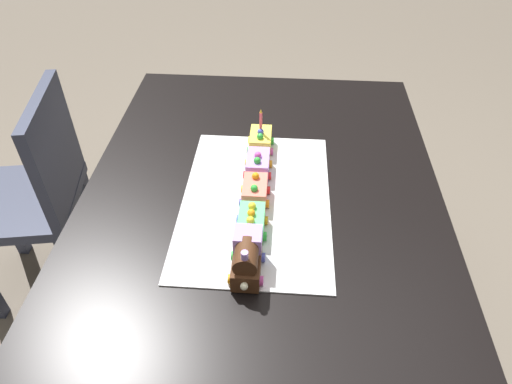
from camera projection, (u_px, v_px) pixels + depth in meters
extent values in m
plane|color=#6B6054|center=(260.00, 342.00, 1.76)|extent=(8.00, 8.00, 0.00)
cube|color=black|center=(261.00, 202.00, 1.28)|extent=(1.40, 1.00, 0.03)
cube|color=black|center=(372.00, 170.00, 1.98)|extent=(0.07, 0.07, 0.71)
cube|color=black|center=(170.00, 161.00, 2.02)|extent=(0.07, 0.07, 0.71)
cube|color=#2D3347|center=(22.00, 202.00, 1.70)|extent=(0.46, 0.46, 0.04)
cube|color=#2D3347|center=(54.00, 151.00, 1.57)|extent=(0.40, 0.10, 0.40)
cube|color=#2D3347|center=(10.00, 217.00, 1.97)|extent=(0.04, 0.04, 0.42)
cube|color=#2D3347|center=(91.00, 212.00, 1.99)|extent=(0.04, 0.04, 0.42)
cube|color=#2D3347|center=(76.00, 274.00, 1.74)|extent=(0.04, 0.04, 0.42)
cube|color=silver|center=(256.00, 201.00, 1.26)|extent=(0.60, 0.40, 0.00)
cube|color=#472816|center=(247.00, 264.00, 1.06)|extent=(0.12, 0.06, 0.05)
cylinder|color=#472816|center=(246.00, 257.00, 1.02)|extent=(0.07, 0.05, 0.05)
cube|color=#AD84E0|center=(248.00, 239.00, 1.05)|extent=(0.06, 0.06, 0.04)
cylinder|color=#AD84E0|center=(245.00, 257.00, 0.97)|extent=(0.02, 0.02, 0.03)
sphere|color=#F4EFCC|center=(244.00, 286.00, 1.00)|extent=(0.02, 0.02, 0.02)
cylinder|color=#D84CB2|center=(262.00, 281.00, 1.04)|extent=(0.02, 0.01, 0.02)
cylinder|color=#4C59D8|center=(263.00, 257.00, 1.09)|extent=(0.02, 0.01, 0.02)
cylinder|color=orange|center=(230.00, 279.00, 1.04)|extent=(0.02, 0.01, 0.02)
cylinder|color=green|center=(233.00, 256.00, 1.09)|extent=(0.02, 0.01, 0.02)
cube|color=#59CC7A|center=(251.00, 223.00, 1.15)|extent=(0.10, 0.06, 0.06)
cylinder|color=green|center=(265.00, 236.00, 1.14)|extent=(0.02, 0.01, 0.02)
cylinder|color=orange|center=(266.00, 221.00, 1.18)|extent=(0.02, 0.01, 0.02)
cylinder|color=#D84CB2|center=(236.00, 235.00, 1.14)|extent=(0.02, 0.01, 0.02)
cylinder|color=#4C59D8|center=(238.00, 219.00, 1.19)|extent=(0.02, 0.01, 0.02)
sphere|color=orange|center=(251.00, 213.00, 1.13)|extent=(0.02, 0.02, 0.02)
sphere|color=yellow|center=(250.00, 220.00, 1.11)|extent=(0.02, 0.02, 0.02)
sphere|color=yellow|center=(252.00, 206.00, 1.15)|extent=(0.02, 0.02, 0.02)
cube|color=#F27260|center=(255.00, 192.00, 1.24)|extent=(0.10, 0.06, 0.06)
cylinder|color=orange|center=(268.00, 204.00, 1.23)|extent=(0.02, 0.01, 0.02)
cylinder|color=red|center=(269.00, 190.00, 1.27)|extent=(0.02, 0.01, 0.02)
cylinder|color=#4C59D8|center=(241.00, 203.00, 1.23)|extent=(0.02, 0.01, 0.02)
cylinder|color=yellow|center=(243.00, 189.00, 1.27)|extent=(0.02, 0.01, 0.02)
sphere|color=green|center=(254.00, 188.00, 1.20)|extent=(0.02, 0.02, 0.02)
sphere|color=orange|center=(256.00, 176.00, 1.24)|extent=(0.02, 0.02, 0.02)
cube|color=#AD84E0|center=(258.00, 165.00, 1.33)|extent=(0.10, 0.06, 0.06)
cylinder|color=red|center=(270.00, 176.00, 1.32)|extent=(0.02, 0.01, 0.02)
cylinder|color=orange|center=(271.00, 164.00, 1.36)|extent=(0.02, 0.01, 0.02)
cylinder|color=red|center=(245.00, 175.00, 1.32)|extent=(0.02, 0.01, 0.02)
cylinder|color=yellow|center=(246.00, 163.00, 1.36)|extent=(0.02, 0.01, 0.02)
sphere|color=green|center=(257.00, 161.00, 1.29)|extent=(0.02, 0.02, 0.02)
sphere|color=#D84CB2|center=(258.00, 155.00, 1.31)|extent=(0.02, 0.02, 0.02)
cube|color=#F4E04C|center=(261.00, 141.00, 1.42)|extent=(0.10, 0.06, 0.06)
cylinder|color=#D84CB2|center=(272.00, 151.00, 1.41)|extent=(0.02, 0.01, 0.02)
cylinder|color=green|center=(272.00, 141.00, 1.45)|extent=(0.02, 0.01, 0.02)
cylinder|color=green|center=(248.00, 150.00, 1.41)|extent=(0.02, 0.01, 0.02)
cylinder|color=yellow|center=(250.00, 140.00, 1.45)|extent=(0.02, 0.01, 0.02)
sphere|color=green|center=(260.00, 137.00, 1.38)|extent=(0.02, 0.02, 0.02)
sphere|color=#4C59D8|center=(261.00, 132.00, 1.39)|extent=(0.02, 0.02, 0.02)
cylinder|color=#F24C59|center=(261.00, 120.00, 1.37)|extent=(0.01, 0.01, 0.05)
cone|color=yellow|center=(261.00, 111.00, 1.35)|extent=(0.01, 0.01, 0.01)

